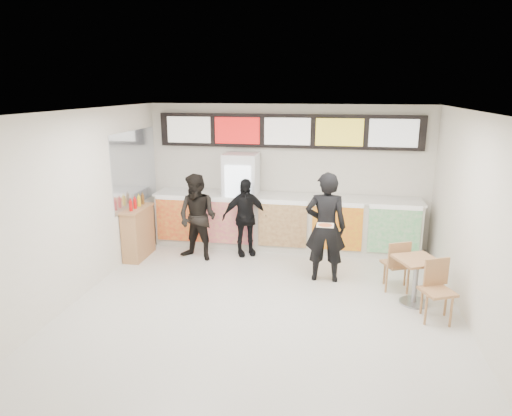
% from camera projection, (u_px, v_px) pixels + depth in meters
% --- Properties ---
extents(floor, '(7.00, 7.00, 0.00)m').
position_uv_depth(floor, '(260.00, 316.00, 6.84)').
color(floor, beige).
rests_on(floor, ground).
extents(ceiling, '(7.00, 7.00, 0.00)m').
position_uv_depth(ceiling, '(260.00, 113.00, 6.08)').
color(ceiling, white).
rests_on(ceiling, wall_back).
extents(wall_back, '(6.00, 0.00, 6.00)m').
position_uv_depth(wall_back, '(287.00, 175.00, 9.79)').
color(wall_back, silver).
rests_on(wall_back, floor).
extents(wall_left, '(0.00, 7.00, 7.00)m').
position_uv_depth(wall_left, '(67.00, 211.00, 6.97)').
color(wall_left, silver).
rests_on(wall_left, floor).
extents(wall_right, '(0.00, 7.00, 7.00)m').
position_uv_depth(wall_right, '(486.00, 232.00, 5.95)').
color(wall_right, silver).
rests_on(wall_right, floor).
extents(service_counter, '(5.56, 0.77, 1.14)m').
position_uv_depth(service_counter, '(284.00, 222.00, 9.64)').
color(service_counter, silver).
rests_on(service_counter, floor).
extents(menu_board, '(5.50, 0.14, 0.70)m').
position_uv_depth(menu_board, '(288.00, 131.00, 9.46)').
color(menu_board, black).
rests_on(menu_board, wall_back).
extents(drinks_fridge, '(0.70, 0.67, 2.00)m').
position_uv_depth(drinks_fridge, '(241.00, 200.00, 9.70)').
color(drinks_fridge, white).
rests_on(drinks_fridge, floor).
extents(mirror_panel, '(0.01, 2.00, 1.50)m').
position_uv_depth(mirror_panel, '(135.00, 168.00, 9.24)').
color(mirror_panel, '#B2B7BF').
rests_on(mirror_panel, wall_left).
extents(customer_main, '(0.72, 0.48, 1.95)m').
position_uv_depth(customer_main, '(326.00, 227.00, 7.91)').
color(customer_main, black).
rests_on(customer_main, floor).
extents(customer_left, '(0.98, 0.85, 1.72)m').
position_uv_depth(customer_left, '(198.00, 218.00, 8.93)').
color(customer_left, black).
rests_on(customer_left, floor).
extents(customer_mid, '(1.00, 0.77, 1.59)m').
position_uv_depth(customer_mid, '(245.00, 217.00, 9.19)').
color(customer_mid, black).
rests_on(customer_mid, floor).
extents(pizza_slice, '(0.36, 0.36, 0.02)m').
position_uv_depth(pizza_slice, '(325.00, 225.00, 7.44)').
color(pizza_slice, beige).
rests_on(pizza_slice, customer_main).
extents(cafe_table, '(1.01, 1.57, 0.90)m').
position_uv_depth(cafe_table, '(416.00, 273.00, 7.13)').
color(cafe_table, tan).
rests_on(cafe_table, floor).
extents(condiment_ledge, '(0.37, 0.92, 1.22)m').
position_uv_depth(condiment_ledge, '(138.00, 232.00, 9.13)').
color(condiment_ledge, tan).
rests_on(condiment_ledge, floor).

